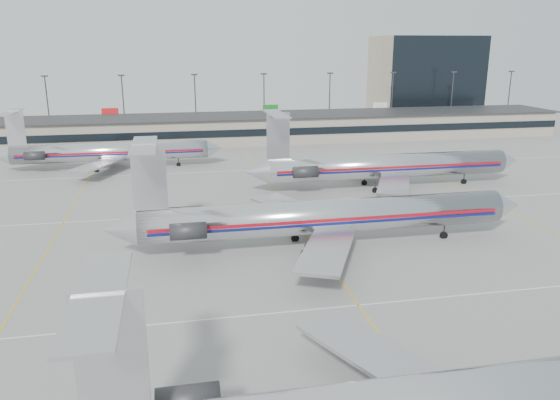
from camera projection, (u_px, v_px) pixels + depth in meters
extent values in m
plane|color=gray|center=(404.00, 368.00, 39.14)|extent=(260.00, 260.00, 0.00)
cube|color=silver|center=(358.00, 305.00, 48.57)|extent=(160.00, 0.15, 0.02)
cube|color=gray|center=(237.00, 129.00, 130.75)|extent=(160.00, 16.00, 6.00)
cube|color=black|center=(241.00, 133.00, 123.05)|extent=(160.00, 0.20, 1.60)
cube|color=#2D2D30|center=(237.00, 116.00, 129.90)|extent=(162.00, 17.00, 0.30)
cylinder|color=#38383D|center=(48.00, 108.00, 134.22)|extent=(0.30, 0.30, 15.00)
cube|color=#2D2D30|center=(44.00, 76.00, 132.14)|extent=(1.60, 0.40, 0.35)
cylinder|color=#38383D|center=(124.00, 106.00, 137.62)|extent=(0.30, 0.30, 15.00)
cube|color=#2D2D30|center=(121.00, 75.00, 135.54)|extent=(1.60, 0.40, 0.35)
cylinder|color=#38383D|center=(196.00, 105.00, 141.02)|extent=(0.30, 0.30, 15.00)
cube|color=#2D2D30|center=(194.00, 75.00, 138.94)|extent=(1.60, 0.40, 0.35)
cylinder|color=#38383D|center=(264.00, 103.00, 144.42)|extent=(0.30, 0.30, 15.00)
cube|color=#2D2D30|center=(264.00, 74.00, 142.34)|extent=(1.60, 0.40, 0.35)
cylinder|color=#38383D|center=(329.00, 102.00, 147.82)|extent=(0.30, 0.30, 15.00)
cube|color=#2D2D30|center=(330.00, 73.00, 145.74)|extent=(1.60, 0.40, 0.35)
cylinder|color=#38383D|center=(392.00, 101.00, 151.22)|extent=(0.30, 0.30, 15.00)
cube|color=#2D2D30|center=(393.00, 73.00, 149.14)|extent=(1.60, 0.40, 0.35)
cylinder|color=#38383D|center=(452.00, 99.00, 154.62)|extent=(0.30, 0.30, 15.00)
cube|color=#2D2D30|center=(454.00, 72.00, 152.54)|extent=(1.60, 0.40, 0.35)
cylinder|color=#38383D|center=(509.00, 98.00, 158.02)|extent=(0.30, 0.30, 15.00)
cube|color=#2D2D30|center=(512.00, 71.00, 155.94)|extent=(1.60, 0.40, 0.35)
cube|color=tan|center=(424.00, 78.00, 168.16)|extent=(30.00, 20.00, 25.00)
cube|color=silver|center=(378.00, 356.00, 36.24)|extent=(9.02, 13.15, 0.31)
cube|color=silver|center=(111.00, 356.00, 25.15)|extent=(3.30, 0.24, 6.60)
cube|color=silver|center=(98.00, 295.00, 24.25)|extent=(2.33, 10.18, 0.17)
cylinder|color=#2D2D30|center=(188.00, 400.00, 29.72)|extent=(3.49, 1.65, 1.65)
cylinder|color=silver|center=(327.00, 216.00, 61.67)|extent=(41.72, 3.86, 3.86)
cone|color=silver|center=(506.00, 205.00, 65.93)|extent=(3.34, 3.86, 3.86)
cone|color=silver|center=(119.00, 229.00, 57.38)|extent=(3.75, 3.86, 3.86)
cube|color=maroon|center=(332.00, 220.00, 59.80)|extent=(39.63, 0.05, 0.37)
cube|color=#0C1158|center=(332.00, 224.00, 59.91)|extent=(39.63, 0.05, 0.29)
cube|color=silver|center=(295.00, 208.00, 68.45)|extent=(9.70, 14.14, 0.33)
cube|color=silver|center=(327.00, 249.00, 54.68)|extent=(9.70, 14.14, 0.33)
cube|color=silver|center=(149.00, 177.00, 56.53)|extent=(3.55, 0.26, 7.09)
cube|color=silver|center=(144.00, 145.00, 55.56)|extent=(2.50, 10.95, 0.19)
cylinder|color=#2D2D30|center=(186.00, 214.00, 61.43)|extent=(3.75, 1.77, 1.77)
cylinder|color=#2D2D30|center=(188.00, 231.00, 55.83)|extent=(3.75, 1.77, 1.77)
cylinder|color=#2D2D30|center=(444.00, 231.00, 65.19)|extent=(0.21, 0.21, 1.72)
cylinder|color=#2D2D30|center=(305.00, 249.00, 59.48)|extent=(0.21, 0.21, 1.72)
cylinder|color=#2D2D30|center=(295.00, 234.00, 64.20)|extent=(0.21, 0.21, 1.72)
cylinder|color=black|center=(444.00, 235.00, 65.33)|extent=(0.94, 0.31, 0.94)
cylinder|color=silver|center=(389.00, 166.00, 87.59)|extent=(39.38, 3.83, 3.83)
cone|color=silver|center=(508.00, 161.00, 91.62)|extent=(3.32, 3.83, 3.83)
cone|color=silver|center=(256.00, 172.00, 83.52)|extent=(3.73, 3.83, 3.83)
cube|color=maroon|center=(394.00, 168.00, 85.73)|extent=(37.42, 0.05, 0.36)
cube|color=#0C1158|center=(393.00, 170.00, 85.84)|extent=(37.42, 0.05, 0.29)
cube|color=silver|center=(361.00, 164.00, 94.33)|extent=(9.64, 14.05, 0.33)
cube|color=silver|center=(394.00, 184.00, 80.64)|extent=(9.64, 14.05, 0.33)
cube|color=silver|center=(278.00, 136.00, 82.68)|extent=(3.52, 0.26, 7.05)
cube|color=silver|center=(276.00, 114.00, 81.71)|extent=(2.49, 10.88, 0.19)
cylinder|color=#2D2D30|center=(297.00, 164.00, 87.55)|extent=(3.73, 1.76, 1.76)
cylinder|color=#2D2D30|center=(306.00, 172.00, 81.98)|extent=(3.73, 1.76, 1.76)
cylinder|color=#2D2D30|center=(464.00, 179.00, 90.89)|extent=(0.21, 0.21, 1.71)
cylinder|color=#2D2D30|center=(375.00, 187.00, 85.42)|extent=(0.21, 0.21, 1.71)
cylinder|color=#2D2D30|center=(364.00, 180.00, 90.11)|extent=(0.21, 0.21, 1.71)
cylinder|color=black|center=(464.00, 182.00, 91.03)|extent=(0.93, 0.31, 0.93)
cylinder|color=silver|center=(112.00, 152.00, 101.22)|extent=(35.13, 3.42, 3.42)
cone|color=silver|center=(215.00, 148.00, 104.81)|extent=(2.96, 3.42, 3.42)
cone|color=silver|center=(1.00, 156.00, 97.58)|extent=(3.33, 3.42, 3.42)
cube|color=maroon|center=(111.00, 153.00, 99.56)|extent=(33.37, 0.05, 0.32)
cube|color=#0C1158|center=(111.00, 155.00, 99.66)|extent=(33.37, 0.05, 0.26)
cube|color=silver|center=(106.00, 151.00, 107.22)|extent=(8.60, 12.53, 0.30)
cube|color=silver|center=(98.00, 164.00, 95.02)|extent=(8.60, 12.53, 0.30)
cube|color=silver|center=(15.00, 128.00, 96.83)|extent=(3.14, 0.23, 6.29)
cube|color=silver|center=(11.00, 112.00, 95.97)|extent=(2.22, 9.71, 0.17)
cylinder|color=#2D2D30|center=(41.00, 150.00, 101.18)|extent=(3.33, 1.57, 1.57)
cylinder|color=#2D2D30|center=(35.00, 156.00, 96.21)|extent=(3.33, 1.57, 1.57)
cylinder|color=#2D2D30|center=(178.00, 162.00, 104.16)|extent=(0.18, 0.18, 1.53)
cylinder|color=#2D2D30|center=(96.00, 168.00, 99.28)|extent=(0.18, 0.18, 1.53)
cylinder|color=#2D2D30|center=(99.00, 163.00, 103.46)|extent=(0.18, 0.18, 1.53)
cylinder|color=black|center=(179.00, 165.00, 104.28)|extent=(0.83, 0.28, 0.83)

